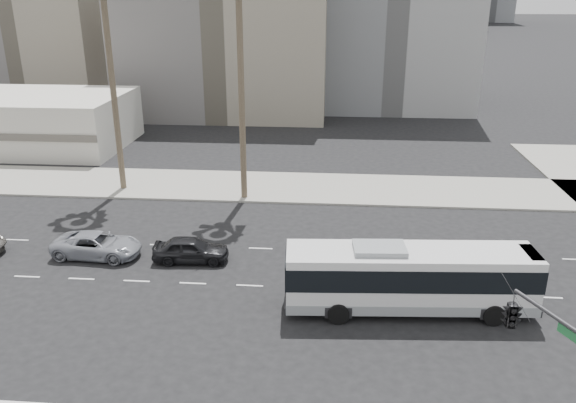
# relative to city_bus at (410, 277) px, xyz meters

# --- Properties ---
(ground) EXTENTS (700.00, 700.00, 0.00)m
(ground) POSITION_rel_city_bus_xyz_m (-4.86, 1.67, -1.75)
(ground) COLOR black
(ground) RESTS_ON ground
(sidewalk_north) EXTENTS (120.00, 7.00, 0.15)m
(sidewalk_north) POSITION_rel_city_bus_xyz_m (-4.86, 17.17, -1.68)
(sidewalk_north) COLOR gray
(sidewalk_north) RESTS_ON ground
(commercial_low) EXTENTS (22.00, 12.16, 5.00)m
(commercial_low) POSITION_rel_city_bus_xyz_m (-34.86, 27.66, 0.75)
(commercial_low) COLOR beige
(commercial_low) RESTS_ON ground
(midrise_beige_west) EXTENTS (24.00, 18.00, 18.00)m
(midrise_beige_west) POSITION_rel_city_bus_xyz_m (-16.86, 46.67, 7.25)
(midrise_beige_west) COLOR slate
(midrise_beige_west) RESTS_ON ground
(midrise_gray_center) EXTENTS (20.00, 20.00, 26.00)m
(midrise_gray_center) POSITION_rel_city_bus_xyz_m (3.14, 53.67, 11.25)
(midrise_gray_center) COLOR gray
(midrise_gray_center) RESTS_ON ground
(midrise_beige_far) EXTENTS (18.00, 16.00, 15.00)m
(midrise_beige_far) POSITION_rel_city_bus_xyz_m (-42.86, 51.67, 5.75)
(midrise_beige_far) COLOR slate
(midrise_beige_far) RESTS_ON ground
(city_bus) EXTENTS (11.76, 3.33, 3.34)m
(city_bus) POSITION_rel_city_bus_xyz_m (0.00, 0.00, 0.00)
(city_bus) COLOR silver
(city_bus) RESTS_ON ground
(car_a) EXTENTS (1.95, 4.31, 1.44)m
(car_a) POSITION_rel_city_bus_xyz_m (-11.55, 4.25, -1.03)
(car_a) COLOR black
(car_a) RESTS_ON ground
(car_b) EXTENTS (2.56, 5.12, 1.39)m
(car_b) POSITION_rel_city_bus_xyz_m (-17.05, 4.43, -1.06)
(car_b) COLOR gray
(car_b) RESTS_ON ground
(traffic_signal) EXTENTS (2.90, 3.98, 6.23)m
(traffic_signal) POSITION_rel_city_bus_xyz_m (1.84, -9.24, 3.44)
(traffic_signal) COLOR #262628
(traffic_signal) RESTS_ON ground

